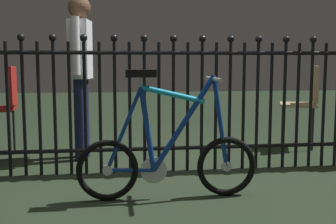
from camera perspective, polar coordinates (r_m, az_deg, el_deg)
ground_plane at (r=3.13m, az=1.17°, el=-10.39°), size 20.00×20.00×0.00m
iron_fence at (r=3.55m, az=-0.79°, el=1.60°), size 4.32×0.07×1.19m
bicycle at (r=2.89m, az=-0.05°, el=-5.72°), size 1.23×0.40×0.87m
chair_red at (r=4.36m, az=-21.19°, el=1.25°), size 0.40×0.39×0.88m
chair_tan at (r=4.80m, az=17.89°, el=1.77°), size 0.48×0.48×0.88m
person_visitor at (r=4.10m, az=-11.59°, el=6.26°), size 0.22×0.47×1.52m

